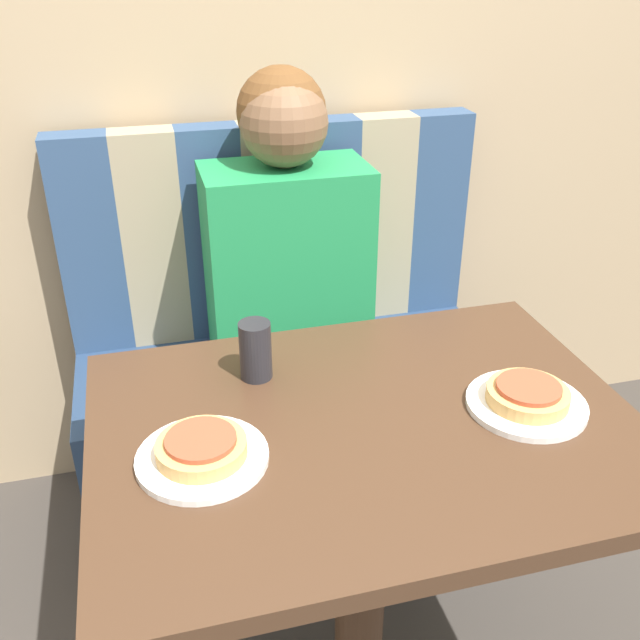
{
  "coord_description": "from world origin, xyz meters",
  "views": [
    {
      "loc": [
        -0.33,
        -0.94,
        1.45
      ],
      "look_at": [
        0.0,
        0.31,
        0.75
      ],
      "focal_mm": 40.0,
      "sensor_mm": 36.0,
      "label": 1
    }
  ],
  "objects_px": {
    "plate_right": "(526,404)",
    "pizza_right": "(528,394)",
    "plate_left": "(202,458)",
    "drinking_cup": "(255,350)",
    "pizza_left": "(201,447)",
    "person": "(286,229)"
  },
  "relations": [
    {
      "from": "plate_left",
      "to": "pizza_right",
      "type": "height_order",
      "value": "pizza_right"
    },
    {
      "from": "plate_left",
      "to": "drinking_cup",
      "type": "height_order",
      "value": "drinking_cup"
    },
    {
      "from": "person",
      "to": "drinking_cup",
      "type": "bearing_deg",
      "value": -109.58
    },
    {
      "from": "pizza_left",
      "to": "drinking_cup",
      "type": "relative_size",
      "value": 1.27
    },
    {
      "from": "person",
      "to": "pizza_right",
      "type": "height_order",
      "value": "person"
    },
    {
      "from": "pizza_left",
      "to": "person",
      "type": "bearing_deg",
      "value": 66.74
    },
    {
      "from": "plate_right",
      "to": "drinking_cup",
      "type": "xyz_separation_m",
      "value": [
        -0.44,
        0.22,
        0.05
      ]
    },
    {
      "from": "plate_right",
      "to": "drinking_cup",
      "type": "distance_m",
      "value": 0.5
    },
    {
      "from": "plate_left",
      "to": "pizza_right",
      "type": "bearing_deg",
      "value": 0.0
    },
    {
      "from": "plate_left",
      "to": "person",
      "type": "bearing_deg",
      "value": 66.74
    },
    {
      "from": "plate_left",
      "to": "drinking_cup",
      "type": "bearing_deg",
      "value": 59.97
    },
    {
      "from": "pizza_left",
      "to": "plate_left",
      "type": "bearing_deg",
      "value": 0.0
    },
    {
      "from": "pizza_left",
      "to": "drinking_cup",
      "type": "bearing_deg",
      "value": 59.97
    },
    {
      "from": "person",
      "to": "pizza_left",
      "type": "distance_m",
      "value": 0.73
    },
    {
      "from": "plate_right",
      "to": "pizza_left",
      "type": "xyz_separation_m",
      "value": [
        -0.57,
        0.0,
        0.02
      ]
    },
    {
      "from": "pizza_right",
      "to": "plate_left",
      "type": "bearing_deg",
      "value": 180.0
    },
    {
      "from": "drinking_cup",
      "to": "pizza_left",
      "type": "bearing_deg",
      "value": -120.03
    },
    {
      "from": "person",
      "to": "plate_left",
      "type": "xyz_separation_m",
      "value": [
        -0.29,
        -0.67,
        -0.11
      ]
    },
    {
      "from": "person",
      "to": "plate_left",
      "type": "distance_m",
      "value": 0.73
    },
    {
      "from": "plate_right",
      "to": "pizza_right",
      "type": "distance_m",
      "value": 0.02
    },
    {
      "from": "person",
      "to": "pizza_left",
      "type": "relative_size",
      "value": 5.02
    },
    {
      "from": "person",
      "to": "pizza_left",
      "type": "bearing_deg",
      "value": -113.26
    }
  ]
}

